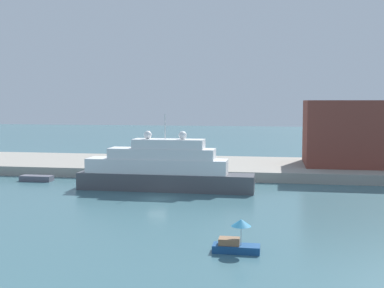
{
  "coord_description": "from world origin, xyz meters",
  "views": [
    {
      "loc": [
        15.72,
        -64.54,
        13.51
      ],
      "look_at": [
        3.83,
        6.0,
        7.2
      ],
      "focal_mm": 45.43,
      "sensor_mm": 36.0,
      "label": 1
    }
  ],
  "objects_px": {
    "work_barge": "(37,178)",
    "person_figure": "(139,162)",
    "parked_car": "(113,161)",
    "small_motorboat": "(236,241)",
    "large_yacht": "(162,170)",
    "harbor_building": "(356,133)",
    "mooring_bollard": "(172,168)"
  },
  "relations": [
    {
      "from": "work_barge",
      "to": "person_figure",
      "type": "distance_m",
      "value": 18.12
    },
    {
      "from": "parked_car",
      "to": "small_motorboat",
      "type": "bearing_deg",
      "value": -59.0
    },
    {
      "from": "large_yacht",
      "to": "harbor_building",
      "type": "relative_size",
      "value": 1.44
    },
    {
      "from": "work_barge",
      "to": "harbor_building",
      "type": "height_order",
      "value": "harbor_building"
    },
    {
      "from": "mooring_bollard",
      "to": "work_barge",
      "type": "bearing_deg",
      "value": -165.92
    },
    {
      "from": "parked_car",
      "to": "mooring_bollard",
      "type": "height_order",
      "value": "parked_car"
    },
    {
      "from": "large_yacht",
      "to": "mooring_bollard",
      "type": "relative_size",
      "value": 42.92
    },
    {
      "from": "harbor_building",
      "to": "parked_car",
      "type": "xyz_separation_m",
      "value": [
        -44.76,
        -6.51,
        -5.39
      ]
    },
    {
      "from": "small_motorboat",
      "to": "harbor_building",
      "type": "relative_size",
      "value": 0.23
    },
    {
      "from": "large_yacht",
      "to": "harbor_building",
      "type": "xyz_separation_m",
      "value": [
        31.67,
        21.88,
        4.56
      ]
    },
    {
      "from": "person_figure",
      "to": "mooring_bollard",
      "type": "distance_m",
      "value": 7.85
    },
    {
      "from": "harbor_building",
      "to": "mooring_bollard",
      "type": "distance_m",
      "value": 34.8
    },
    {
      "from": "small_motorboat",
      "to": "person_figure",
      "type": "bearing_deg",
      "value": 116.19
    },
    {
      "from": "small_motorboat",
      "to": "parked_car",
      "type": "xyz_separation_m",
      "value": [
        -26.52,
        44.14,
        1.24
      ]
    },
    {
      "from": "large_yacht",
      "to": "mooring_bollard",
      "type": "xyz_separation_m",
      "value": [
        -0.63,
        10.25,
        -1.12
      ]
    },
    {
      "from": "small_motorboat",
      "to": "person_figure",
      "type": "relative_size",
      "value": 2.68
    },
    {
      "from": "parked_car",
      "to": "person_figure",
      "type": "relative_size",
      "value": 2.62
    },
    {
      "from": "parked_car",
      "to": "person_figure",
      "type": "bearing_deg",
      "value": -14.69
    },
    {
      "from": "person_figure",
      "to": "mooring_bollard",
      "type": "bearing_deg",
      "value": -27.92
    },
    {
      "from": "person_figure",
      "to": "small_motorboat",
      "type": "bearing_deg",
      "value": -63.81
    },
    {
      "from": "large_yacht",
      "to": "mooring_bollard",
      "type": "distance_m",
      "value": 10.33
    },
    {
      "from": "small_motorboat",
      "to": "mooring_bollard",
      "type": "height_order",
      "value": "small_motorboat"
    },
    {
      "from": "large_yacht",
      "to": "small_motorboat",
      "type": "bearing_deg",
      "value": -64.97
    },
    {
      "from": "small_motorboat",
      "to": "harbor_building",
      "type": "distance_m",
      "value": 54.24
    },
    {
      "from": "small_motorboat",
      "to": "parked_car",
      "type": "distance_m",
      "value": 51.5
    },
    {
      "from": "parked_car",
      "to": "person_figure",
      "type": "xyz_separation_m",
      "value": [
        5.53,
        -1.45,
        0.13
      ]
    },
    {
      "from": "small_motorboat",
      "to": "harbor_building",
      "type": "xyz_separation_m",
      "value": [
        18.24,
        50.64,
        6.63
      ]
    },
    {
      "from": "large_yacht",
      "to": "work_barge",
      "type": "relative_size",
      "value": 4.93
    },
    {
      "from": "large_yacht",
      "to": "harbor_building",
      "type": "distance_m",
      "value": 38.77
    },
    {
      "from": "parked_car",
      "to": "harbor_building",
      "type": "bearing_deg",
      "value": 8.27
    },
    {
      "from": "small_motorboat",
      "to": "harbor_building",
      "type": "height_order",
      "value": "harbor_building"
    },
    {
      "from": "work_barge",
      "to": "large_yacht",
      "type": "bearing_deg",
      "value": -11.41
    }
  ]
}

